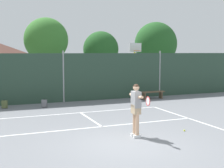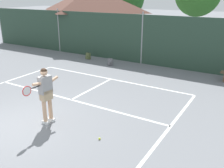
% 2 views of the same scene
% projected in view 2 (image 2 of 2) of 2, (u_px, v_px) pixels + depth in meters
% --- Properties ---
extents(ground_plane, '(120.00, 120.00, 0.00)m').
position_uv_depth(ground_plane, '(21.00, 126.00, 8.07)').
color(ground_plane, slate).
extents(court_markings, '(8.30, 11.10, 0.01)m').
position_uv_depth(court_markings, '(36.00, 118.00, 8.59)').
color(court_markings, white).
rests_on(court_markings, ground).
extents(chainlink_fence, '(26.09, 0.09, 3.02)m').
position_uv_depth(chainlink_fence, '(142.00, 40.00, 14.81)').
color(chainlink_fence, '#284233').
rests_on(chainlink_fence, ground).
extents(clubhouse_building, '(7.36, 5.88, 4.52)m').
position_uv_depth(clubhouse_building, '(92.00, 15.00, 20.42)').
color(clubhouse_building, silver).
rests_on(clubhouse_building, ground).
extents(tennis_player, '(0.28, 1.44, 1.85)m').
position_uv_depth(tennis_player, '(45.00, 91.00, 7.92)').
color(tennis_player, silver).
rests_on(tennis_player, ground).
extents(tennis_ball, '(0.07, 0.07, 0.07)m').
position_uv_depth(tennis_ball, '(100.00, 139.00, 7.31)').
color(tennis_ball, '#CCE033').
rests_on(tennis_ball, ground).
extents(backpack_olive, '(0.32, 0.30, 0.46)m').
position_uv_depth(backpack_olive, '(88.00, 56.00, 16.21)').
color(backpack_olive, '#566038').
rests_on(backpack_olive, ground).
extents(backpack_grey, '(0.32, 0.31, 0.46)m').
position_uv_depth(backpack_grey, '(110.00, 62.00, 14.83)').
color(backpack_grey, slate).
rests_on(backpack_grey, ground).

